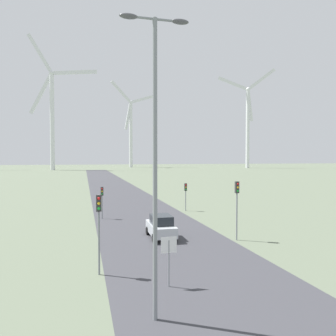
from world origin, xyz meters
name	(u,v)px	position (x,y,z in m)	size (l,w,h in m)	color
road_surface	(123,198)	(0.00, 48.00, 0.00)	(10.00, 240.00, 0.01)	#38383D
streetlamp	(155,137)	(-3.35, 8.67, 7.18)	(2.72, 0.32, 11.81)	gray
stop_sign_near	(169,252)	(-2.00, 11.73, 1.74)	(0.81, 0.07, 2.49)	gray
traffic_light_post_near_left	(99,217)	(-5.27, 14.27, 3.19)	(0.28, 0.33, 4.37)	gray
traffic_light_post_near_right	(237,197)	(5.40, 19.26, 3.32)	(0.28, 0.34, 4.55)	gray
traffic_light_post_mid_left	(102,195)	(-4.22, 30.88, 2.44)	(0.28, 0.34, 3.33)	gray
traffic_light_post_mid_right	(186,191)	(5.75, 33.52, 2.43)	(0.28, 0.33, 3.31)	gray
car_approaching	(161,226)	(-0.12, 21.42, 0.91)	(1.91, 4.15, 1.83)	#B7BCC1
wind_turbine_left	(52,110)	(-21.47, 172.36, 30.62)	(34.24, 11.34, 69.33)	silver
wind_turbine_center	(131,127)	(23.90, 210.34, 26.30)	(29.89, 11.50, 55.12)	silver
wind_turbine_right	(248,120)	(90.60, 177.23, 29.21)	(31.83, 13.05, 59.85)	silver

